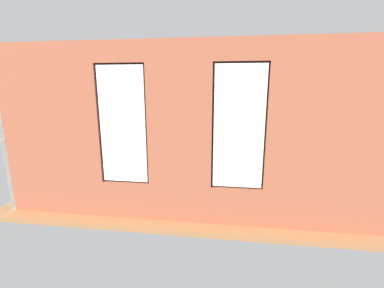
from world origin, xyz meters
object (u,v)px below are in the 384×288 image
Objects in this scene: tv_flatscreen at (95,139)px; potted_plant_beside_window_right at (73,177)px; papasan_chair at (178,147)px; coffee_table at (189,159)px; remote_black at (204,156)px; candle_jar at (173,156)px; media_console at (97,159)px; couch_left at (298,166)px; potted_plant_mid_room_small at (215,153)px; table_plant_small at (189,153)px; couch_by_window at (186,189)px; potted_plant_corner_far_left at (341,168)px; cup_ceramic at (193,157)px; potted_plant_by_left_couch at (274,153)px; potted_plant_between_couches at (260,177)px.

tv_flatscreen is 0.90× the size of potted_plant_beside_window_right.
coffee_table is at bearing 116.26° from papasan_chair.
tv_flatscreen is (3.19, 0.17, 0.44)m from remote_black.
candle_jar is 2.35m from media_console.
couch_left is 2.42m from potted_plant_mid_room_small.
remote_black is 3.46m from potted_plant_beside_window_right.
table_plant_small is 1.40× the size of remote_black.
couch_by_window is 1.30× the size of potted_plant_corner_far_left.
couch_left is at bearing 176.97° from coffee_table.
cup_ceramic is (0.13, -1.96, 0.14)m from couch_by_window.
cup_ceramic is 2.90m from media_console.
cup_ceramic is at bearing -83.62° from remote_black.
potted_plant_beside_window_right is at bearing 45.16° from coffee_table.
couch_by_window is at bearing 55.47° from potted_plant_by_left_couch.
potted_plant_between_couches reaches higher than candle_jar.
remote_black is at bearing -176.90° from media_console.
couch_by_window is 2.08m from candle_jar.
table_plant_small reaches higher than potted_plant_by_left_couch.
potted_plant_beside_window_right is (2.28, 2.06, 0.03)m from cup_ceramic.
cup_ceramic reaches higher than potted_plant_by_left_couch.
media_console is (2.89, -0.08, -0.20)m from cup_ceramic.
candle_jar is 2.69m from potted_plant_beside_window_right.
potted_plant_beside_window_right reaches higher than papasan_chair.
potted_plant_by_left_couch is (-0.82, -3.27, -0.32)m from potted_plant_between_couches.
media_console is 0.88× the size of potted_plant_beside_window_right.
media_console is at bearing -93.70° from couch_left.
cup_ceramic is 0.74× the size of candle_jar.
potted_plant_by_left_couch is at bearing -124.53° from couch_by_window.
potted_plant_mid_room_small is 1.09× the size of potted_plant_by_left_couch.
potted_plant_beside_window_right is at bearing 106.07° from media_console.
potted_plant_corner_far_left is (-3.64, 3.30, 0.50)m from papasan_chair.
papasan_chair is (-2.23, -1.15, -0.43)m from tv_flatscreen.
remote_black is 0.11× the size of potted_plant_corner_far_left.
remote_black is 3.20m from media_console.
couch_by_window is 2.09m from coffee_table.
potted_plant_beside_window_right is 5.28m from potted_plant_corner_far_left.
coffee_table is 0.43m from remote_black.
media_console is at bearing -73.93° from potted_plant_beside_window_right.
couch_by_window is 3.31m from couch_left.
couch_left reaches higher than remote_black.
potted_plant_beside_window_right is (2.57, 2.32, 0.07)m from remote_black.
couch_left is 3.38m from candle_jar.
remote_black is (-0.41, -0.14, 0.06)m from coffee_table.
couch_by_window is at bearing 96.59° from coffee_table.
candle_jar is 1.44m from potted_plant_mid_room_small.
couch_left is 11.43× the size of remote_black.
couch_by_window reaches higher than remote_black.
table_plant_small is 1.25m from papasan_chair.
media_console is at bearing -23.89° from potted_plant_between_couches.
potted_plant_beside_window_right is (1.62, 3.29, 0.06)m from papasan_chair.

